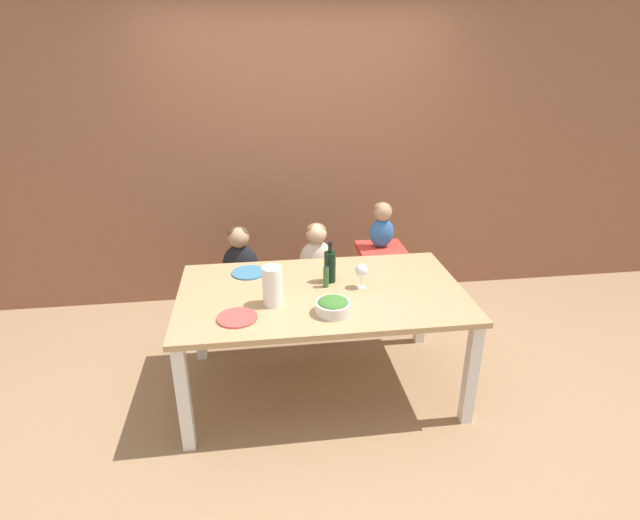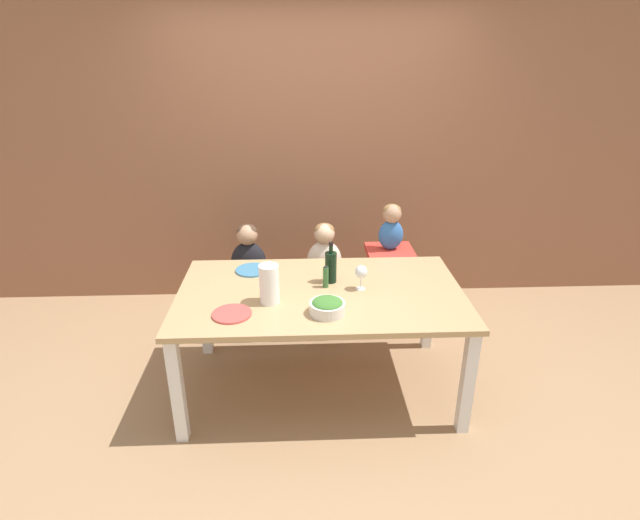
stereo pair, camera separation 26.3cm
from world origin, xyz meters
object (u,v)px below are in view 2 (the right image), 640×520
dinner_plate_back_left (252,270)px  person_child_center (324,253)px  person_baby_right (391,224)px  dinner_plate_front_left (232,314)px  person_child_left (248,254)px  wine_bottle (331,266)px  chair_far_left (250,290)px  salad_bowl_large (327,306)px  wine_glass_near (361,272)px  paper_towel_roll (269,284)px  chair_right_highchair (389,267)px  chair_far_center (324,288)px

dinner_plate_back_left → person_child_center: bearing=39.3°
person_baby_right → dinner_plate_front_left: person_baby_right is taller
person_child_left → wine_bottle: bearing=-46.0°
chair_far_left → dinner_plate_back_left: (0.07, -0.42, 0.37)m
person_child_center → wine_bottle: 0.64m
salad_bowl_large → wine_bottle: bearing=83.7°
dinner_plate_front_left → dinner_plate_back_left: size_ratio=1.00×
person_baby_right → person_child_center: bearing=-179.9°
wine_glass_near → dinner_plate_back_left: wine_glass_near is taller
chair_far_left → wine_glass_near: wine_glass_near is taller
paper_towel_roll → wine_glass_near: bearing=14.9°
chair_right_highchair → paper_towel_roll: (-0.89, -0.89, 0.31)m
chair_far_left → dinner_plate_back_left: 0.56m
chair_far_left → chair_far_center: same height
chair_far_left → chair_right_highchair: chair_right_highchair is taller
salad_bowl_large → person_child_left: bearing=118.0°
paper_towel_roll → salad_bowl_large: size_ratio=1.16×
person_child_left → dinner_plate_back_left: 0.43m
person_child_left → wine_bottle: (0.60, -0.62, 0.16)m
chair_far_center → wine_glass_near: size_ratio=2.71×
person_child_center → salad_bowl_large: (-0.04, -1.04, 0.10)m
paper_towel_roll → wine_glass_near: paper_towel_roll is taller
person_child_left → chair_far_center: bearing=-0.1°
person_child_center → wine_bottle: bearing=-89.1°
wine_bottle → salad_bowl_large: size_ratio=1.33×
person_baby_right → person_child_left: bearing=-180.0°
wine_bottle → wine_glass_near: size_ratio=1.69×
chair_far_center → wine_bottle: size_ratio=1.60×
chair_far_left → person_child_left: size_ratio=0.94×
wine_bottle → wine_glass_near: (0.18, -0.12, 0.01)m
paper_towel_roll → dinner_plate_back_left: size_ratio=1.06×
wine_glass_near → salad_bowl_large: bearing=-127.3°
dinner_plate_back_left → paper_towel_roll: bearing=-72.6°
person_child_center → wine_glass_near: (0.19, -0.74, 0.17)m
paper_towel_roll → dinner_plate_front_left: 0.28m
person_child_left → paper_towel_roll: size_ratio=1.95×
person_child_center → chair_right_highchair: bearing=-0.1°
chair_far_center → dinner_plate_front_left: bearing=-119.7°
person_child_center → person_baby_right: (0.51, 0.00, 0.22)m
chair_far_left → chair_right_highchair: size_ratio=0.63×
chair_far_center → salad_bowl_large: bearing=-92.0°
chair_right_highchair → dinner_plate_front_left: size_ratio=3.07×
person_child_center → person_child_left: bearing=180.0°
chair_right_highchair → salad_bowl_large: 1.20m
chair_right_highchair → dinner_plate_back_left: dinner_plate_back_left is taller
person_child_left → person_child_center: (0.59, 0.00, 0.00)m
salad_bowl_large → dinner_plate_front_left: (-0.55, 0.01, -0.04)m
person_child_left → salad_bowl_large: 1.18m
chair_far_left → person_baby_right: (1.10, 0.00, 0.53)m
wine_bottle → person_child_left: bearing=134.0°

